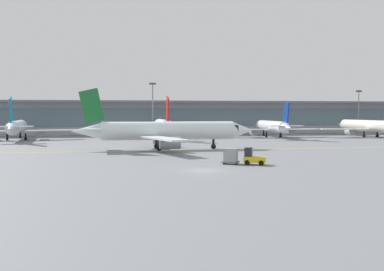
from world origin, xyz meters
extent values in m
plane|color=slate|center=(0.00, 0.00, 0.00)|extent=(400.00, 400.00, 0.00)
cube|color=yellow|center=(-0.37, 26.83, 0.00)|extent=(110.00, 1.09, 0.01)
cube|color=#9EA3A8|center=(0.00, 84.69, 4.50)|extent=(178.79, 8.00, 9.00)
cube|color=slate|center=(0.00, 80.61, 4.95)|extent=(171.64, 0.16, 5.04)
cube|color=slate|center=(0.00, 83.19, 9.30)|extent=(185.94, 11.00, 0.60)
cylinder|color=silver|center=(-31.39, 61.89, 2.99)|extent=(4.84, 21.10, 2.91)
cone|color=silver|center=(-32.52, 74.04, 2.99)|extent=(3.07, 3.73, 2.76)
cube|color=black|center=(-32.30, 71.73, 3.35)|extent=(2.50, 2.81, 1.02)
cone|color=silver|center=(-30.20, 49.16, 2.99)|extent=(2.89, 4.86, 2.47)
cube|color=silver|center=(-23.83, 60.88, 2.19)|extent=(12.14, 6.91, 0.24)
cylinder|color=#999EA3|center=(-26.33, 61.93, 1.38)|extent=(2.07, 3.23, 1.79)
cube|color=#1472B2|center=(-30.29, 50.09, 6.92)|extent=(0.67, 3.93, 5.47)
cube|color=silver|center=(-32.45, 50.23, 3.43)|extent=(4.44, 2.44, 0.21)
cube|color=silver|center=(-28.19, 50.63, 3.43)|extent=(4.44, 2.44, 0.21)
cylinder|color=black|center=(-32.07, 69.18, 0.77)|extent=(0.38, 0.38, 1.54)
cylinder|color=black|center=(-32.07, 69.18, 0.38)|extent=(0.54, 0.81, 0.77)
cylinder|color=black|center=(-33.19, 60.01, 0.77)|extent=(0.38, 0.38, 1.54)
cylinder|color=black|center=(-33.19, 60.01, 0.38)|extent=(0.54, 0.81, 0.77)
cylinder|color=black|center=(-29.27, 60.37, 0.77)|extent=(0.38, 0.38, 1.54)
cylinder|color=black|center=(-29.27, 60.37, 0.38)|extent=(0.54, 0.81, 0.77)
cylinder|color=silver|center=(2.49, 64.40, 3.10)|extent=(3.32, 21.72, 3.01)
cone|color=silver|center=(2.67, 77.04, 3.10)|extent=(2.91, 3.65, 2.86)
cube|color=black|center=(2.64, 74.63, 3.48)|extent=(2.39, 2.74, 1.05)
cone|color=silver|center=(2.30, 51.15, 3.10)|extent=(2.63, 4.85, 2.56)
cube|color=silver|center=(-5.24, 62.73, 2.27)|extent=(12.69, 6.31, 0.25)
cylinder|color=#999EA3|center=(-2.74, 64.03, 1.43)|extent=(1.91, 3.21, 1.86)
cube|color=silver|center=(10.17, 62.51, 2.27)|extent=(12.71, 5.99, 0.25)
cylinder|color=#999EA3|center=(7.71, 63.88, 1.43)|extent=(1.91, 3.21, 1.86)
cube|color=red|center=(2.32, 52.11, 7.17)|extent=(0.38, 4.06, 5.67)
cube|color=silver|center=(0.11, 52.50, 3.55)|extent=(4.46, 2.19, 0.21)
cube|color=silver|center=(4.54, 52.43, 3.55)|extent=(4.46, 2.19, 0.21)
cylinder|color=black|center=(2.60, 71.98, 0.80)|extent=(0.39, 0.39, 1.59)
cylinder|color=black|center=(2.60, 71.98, 0.40)|extent=(0.50, 0.80, 0.80)
cylinder|color=black|center=(0.43, 62.65, 0.80)|extent=(0.39, 0.39, 1.59)
cylinder|color=black|center=(0.43, 62.65, 0.40)|extent=(0.50, 0.80, 0.80)
cylinder|color=black|center=(4.50, 62.60, 0.80)|extent=(0.39, 0.39, 1.59)
cylinder|color=black|center=(4.50, 62.60, 0.40)|extent=(0.50, 0.80, 0.80)
cylinder|color=silver|center=(30.24, 62.69, 2.81)|extent=(3.47, 19.76, 2.73)
cone|color=silver|center=(30.67, 74.15, 2.81)|extent=(2.72, 3.37, 2.59)
cube|color=black|center=(30.59, 71.97, 3.15)|extent=(2.22, 2.54, 0.96)
cone|color=silver|center=(29.78, 50.68, 2.81)|extent=(2.48, 4.45, 2.32)
cube|color=silver|center=(23.19, 61.35, 2.06)|extent=(11.49, 5.96, 0.22)
cylinder|color=#999EA3|center=(25.48, 62.46, 1.30)|extent=(1.79, 2.95, 1.69)
cube|color=silver|center=(37.16, 60.82, 2.06)|extent=(11.54, 5.19, 0.22)
cylinder|color=#999EA3|center=(34.96, 62.11, 1.30)|extent=(1.79, 2.95, 1.69)
cube|color=navy|center=(29.82, 51.55, 6.51)|extent=(0.43, 3.69, 5.14)
cube|color=silver|center=(27.82, 51.95, 3.22)|extent=(4.09, 2.08, 0.19)
cube|color=silver|center=(31.84, 51.80, 3.22)|extent=(4.09, 2.08, 0.19)
cylinder|color=black|center=(30.50, 69.57, 0.72)|extent=(0.35, 0.35, 1.45)
cylinder|color=black|center=(30.50, 69.57, 0.36)|extent=(0.47, 0.74, 0.72)
cylinder|color=black|center=(28.33, 61.15, 0.72)|extent=(0.35, 0.35, 1.45)
cylinder|color=black|center=(28.33, 61.15, 0.36)|extent=(0.47, 0.74, 0.72)
cylinder|color=black|center=(32.02, 61.01, 0.72)|extent=(0.35, 0.35, 1.45)
cylinder|color=black|center=(32.02, 61.01, 0.36)|extent=(0.47, 0.74, 0.72)
cylinder|color=silver|center=(54.70, 59.40, 2.92)|extent=(4.09, 20.59, 2.84)
cone|color=silver|center=(53.96, 71.31, 2.92)|extent=(2.90, 3.57, 2.70)
cube|color=black|center=(54.10, 69.04, 3.28)|extent=(2.37, 2.69, 0.99)
cube|color=silver|center=(47.55, 57.28, 2.14)|extent=(12.00, 5.14, 0.23)
cylinder|color=#999EA3|center=(49.80, 58.68, 1.35)|extent=(1.94, 3.11, 1.75)
cylinder|color=black|center=(54.26, 66.54, 0.75)|extent=(0.37, 0.37, 1.50)
cylinder|color=black|center=(54.26, 66.54, 0.38)|extent=(0.50, 0.78, 0.75)
cylinder|color=black|center=(52.88, 57.61, 0.75)|extent=(0.37, 0.37, 1.50)
cylinder|color=black|center=(52.88, 57.61, 0.38)|extent=(0.50, 0.78, 0.75)
cylinder|color=black|center=(56.72, 57.85, 0.75)|extent=(0.37, 0.37, 1.50)
cylinder|color=black|center=(56.72, 57.85, 0.38)|extent=(0.50, 0.78, 0.75)
cylinder|color=white|center=(-0.37, 28.83, 3.23)|extent=(22.63, 3.29, 3.14)
cone|color=white|center=(12.82, 28.92, 3.23)|extent=(3.79, 3.01, 2.98)
cube|color=black|center=(10.31, 28.90, 3.62)|extent=(2.84, 2.47, 1.10)
cone|color=white|center=(-14.18, 28.74, 3.23)|extent=(5.04, 2.70, 2.67)
cube|color=white|center=(-2.27, 36.85, 2.37)|extent=(6.34, 13.25, 0.26)
cylinder|color=#999EA3|center=(-0.87, 34.27, 1.50)|extent=(3.34, 1.96, 1.94)
cube|color=white|center=(-2.16, 20.78, 2.37)|extent=(6.49, 13.24, 0.26)
cylinder|color=#999EA3|center=(-0.79, 23.38, 1.50)|extent=(3.34, 1.96, 1.94)
cube|color=#19662D|center=(-13.18, 28.74, 7.48)|extent=(4.24, 0.36, 5.91)
cube|color=white|center=(-12.83, 31.05, 3.70)|extent=(2.25, 4.63, 0.22)
cube|color=white|center=(-12.79, 26.44, 3.70)|extent=(2.25, 4.63, 0.22)
cylinder|color=black|center=(7.55, 28.88, 0.83)|extent=(0.41, 0.41, 1.66)
cylinder|color=black|center=(7.55, 28.88, 0.42)|extent=(0.83, 0.51, 0.83)
cylinder|color=black|center=(-2.23, 30.94, 0.83)|extent=(0.41, 0.41, 1.66)
cylinder|color=black|center=(-2.23, 30.94, 0.42)|extent=(0.83, 0.51, 0.83)
cylinder|color=black|center=(-2.20, 26.69, 0.83)|extent=(0.41, 0.41, 1.66)
cylinder|color=black|center=(-2.20, 26.69, 0.42)|extent=(0.83, 0.51, 0.83)
cube|color=yellow|center=(7.26, 4.35, 0.65)|extent=(2.94, 2.33, 0.70)
cube|color=#1E2328|center=(6.58, 4.65, 1.55)|extent=(1.32, 1.50, 1.10)
cylinder|color=black|center=(8.32, 4.64, 0.30)|extent=(0.64, 0.44, 0.60)
cylinder|color=black|center=(7.76, 3.36, 0.30)|extent=(0.64, 0.44, 0.60)
cylinder|color=black|center=(6.77, 5.33, 0.30)|extent=(0.64, 0.44, 0.60)
cylinder|color=black|center=(6.20, 4.05, 0.30)|extent=(0.64, 0.44, 0.60)
cube|color=#595B60|center=(4.55, 5.55, 0.28)|extent=(2.57, 2.31, 0.12)
cube|color=gray|center=(4.55, 5.55, 1.14)|extent=(2.07, 2.02, 1.60)
cylinder|color=black|center=(5.52, 5.88, 0.11)|extent=(0.24, 0.18, 0.22)
cylinder|color=black|center=(4.95, 4.60, 0.11)|extent=(0.24, 0.18, 0.22)
cylinder|color=black|center=(4.15, 6.49, 0.11)|extent=(0.24, 0.18, 0.22)
cylinder|color=black|center=(3.58, 5.21, 0.11)|extent=(0.24, 0.18, 0.22)
cylinder|color=gray|center=(1.11, 75.79, 6.91)|extent=(0.36, 0.36, 13.82)
cube|color=#3F3F42|center=(1.11, 75.79, 14.07)|extent=(1.80, 0.30, 0.50)
cylinder|color=gray|center=(62.69, 77.64, 6.18)|extent=(0.36, 0.36, 12.36)
cube|color=#3F3F42|center=(62.69, 77.64, 12.61)|extent=(1.80, 0.30, 0.50)
camera|label=1|loc=(-9.99, -49.83, 6.47)|focal=43.31mm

